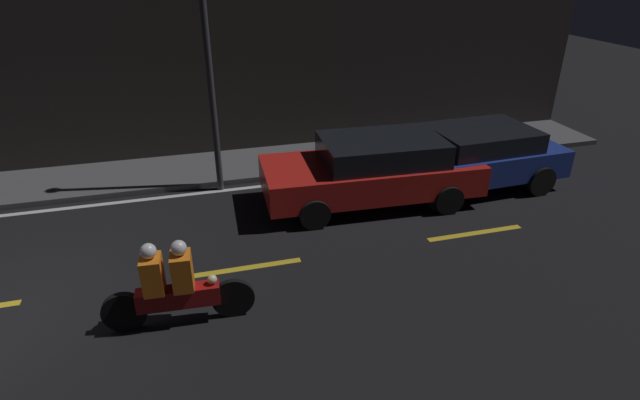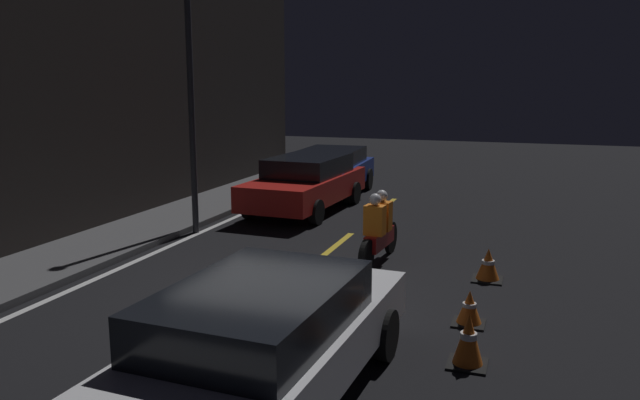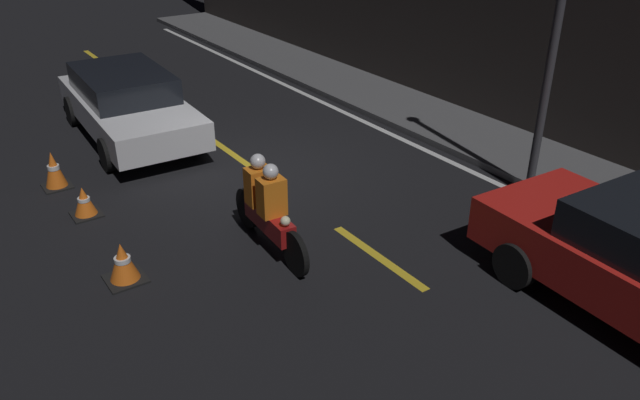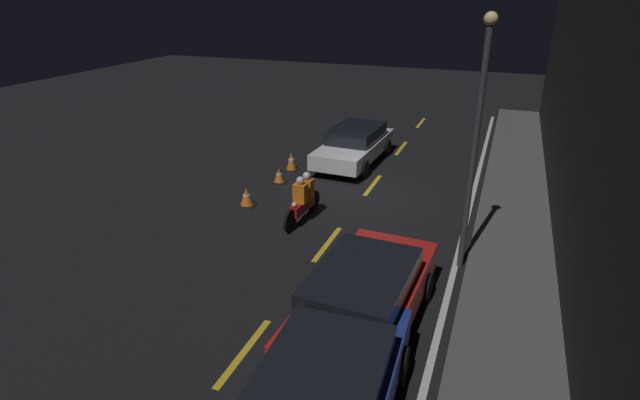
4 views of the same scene
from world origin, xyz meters
name	(u,v)px [view 3 (image 3 of 4)]	position (x,y,z in m)	size (l,w,h in m)	color
ground_plane	(258,172)	(0.00, 0.00, 0.00)	(56.00, 56.00, 0.00)	black
raised_curb	(437,121)	(0.00, 4.51, 0.07)	(28.00, 1.99, 0.13)	#4C4C4F
lane_dash_a	(95,57)	(-10.00, 0.00, 0.00)	(2.00, 0.14, 0.01)	gold
lane_dash_b	(149,96)	(-5.50, 0.00, 0.00)	(2.00, 0.14, 0.01)	gold
lane_dash_c	(233,154)	(-1.00, 0.00, 0.00)	(2.00, 0.14, 0.01)	gold
lane_dash_d	(378,257)	(3.50, 0.00, 0.00)	(2.00, 0.14, 0.01)	gold
lane_solid_kerb	(393,135)	(0.00, 3.27, 0.00)	(25.20, 0.14, 0.01)	silver
sedan_white	(128,103)	(-3.07, -1.29, 0.74)	(4.66, 2.09, 1.37)	silver
motorcycle	(267,207)	(2.37, -1.15, 0.65)	(2.17, 0.40, 1.39)	black
traffic_cone_near	(54,170)	(-1.45, -3.21, 0.32)	(0.47, 0.47, 0.66)	black
traffic_cone_mid	(84,202)	(-0.12, -3.09, 0.24)	(0.46, 0.46, 0.50)	black
traffic_cone_far	(123,263)	(2.02, -3.18, 0.28)	(0.52, 0.52, 0.57)	black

